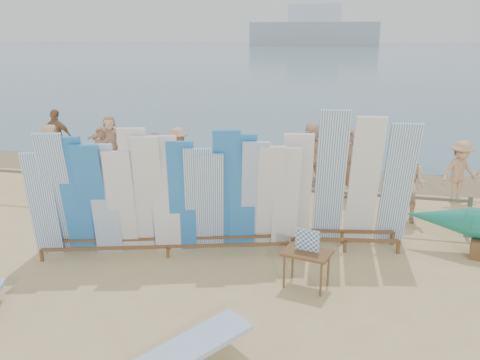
% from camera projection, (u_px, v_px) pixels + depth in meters
% --- Properties ---
extents(ground, '(160.00, 160.00, 0.00)m').
position_uv_depth(ground, '(150.00, 270.00, 9.34)').
color(ground, tan).
rests_on(ground, ground).
extents(ocean, '(320.00, 240.00, 0.02)m').
position_uv_depth(ocean, '(344.00, 51.00, 129.30)').
color(ocean, '#46697D').
rests_on(ocean, ground).
extents(wet_sand_strip, '(40.00, 2.60, 0.01)m').
position_uv_depth(wet_sand_strip, '(237.00, 171.00, 16.09)').
color(wet_sand_strip, olive).
rests_on(wet_sand_strip, ground).
extents(distant_ship, '(45.00, 8.00, 14.00)m').
position_uv_depth(distant_ship, '(314.00, 30.00, 179.09)').
color(distant_ship, '#999EA3').
rests_on(distant_ship, ocean).
extents(fence, '(12.08, 0.08, 0.90)m').
position_uv_depth(fence, '(198.00, 190.00, 11.97)').
color(fence, '#675F4E').
rests_on(fence, ground).
extents(main_surfboard_rack, '(5.09, 1.99, 2.58)m').
position_uv_depth(main_surfboard_rack, '(166.00, 198.00, 9.74)').
color(main_surfboard_rack, brown).
rests_on(main_surfboard_rack, ground).
extents(side_surfboard_rack, '(2.61, 1.12, 2.86)m').
position_uv_depth(side_surfboard_rack, '(348.00, 186.00, 9.97)').
color(side_surfboard_rack, brown).
rests_on(side_surfboard_rack, ground).
extents(vendor_table, '(0.90, 0.73, 1.05)m').
position_uv_depth(vendor_table, '(306.00, 268.00, 8.64)').
color(vendor_table, brown).
rests_on(vendor_table, ground).
extents(beach_chair_left, '(0.78, 0.79, 0.91)m').
position_uv_depth(beach_chair_left, '(213.00, 196.00, 12.74)').
color(beach_chair_left, '#B01222').
rests_on(beach_chair_left, ground).
extents(beach_chair_right, '(0.73, 0.74, 0.85)m').
position_uv_depth(beach_chair_right, '(209.00, 197.00, 12.75)').
color(beach_chair_right, '#B01222').
rests_on(beach_chair_right, ground).
extents(stroller, '(0.54, 0.74, 0.97)m').
position_uv_depth(stroller, '(281.00, 189.00, 12.88)').
color(stroller, '#B01222').
rests_on(stroller, ground).
extents(beachgoer_7, '(0.61, 0.77, 1.85)m').
position_uv_depth(beachgoer_7, '(351.00, 166.00, 13.03)').
color(beachgoer_7, '#8C6042').
rests_on(beachgoer_7, ground).
extents(beachgoer_9, '(1.12, 0.91, 1.62)m').
position_uv_depth(beachgoer_9, '(460.00, 172.00, 12.87)').
color(beachgoer_9, tan).
rests_on(beachgoer_9, ground).
extents(beachgoer_8, '(0.94, 0.84, 1.77)m').
position_uv_depth(beachgoer_8, '(408.00, 184.00, 11.57)').
color(beachgoer_8, beige).
rests_on(beachgoer_8, ground).
extents(beachgoer_2, '(0.83, 0.62, 1.54)m').
position_uv_depth(beachgoer_2, '(156.00, 160.00, 14.23)').
color(beachgoer_2, beige).
rests_on(beachgoer_2, ground).
extents(beachgoer_1, '(0.64, 0.35, 1.75)m').
position_uv_depth(beachgoer_1, '(103.00, 158.00, 13.99)').
color(beachgoer_1, '#8C6042').
rests_on(beachgoer_1, ground).
extents(beachgoer_extra_1, '(1.08, 0.48, 1.83)m').
position_uv_depth(beachgoer_extra_1, '(57.00, 137.00, 16.66)').
color(beachgoer_extra_1, '#8C6042').
rests_on(beachgoer_extra_1, ground).
extents(beachgoer_3, '(0.88, 1.12, 1.61)m').
position_uv_depth(beachgoer_3, '(178.00, 155.00, 14.72)').
color(beachgoer_3, tan).
rests_on(beachgoer_3, ground).
extents(beachgoer_4, '(0.95, 0.98, 1.62)m').
position_uv_depth(beachgoer_4, '(247.00, 167.00, 13.35)').
color(beachgoer_4, '#8C6042').
rests_on(beachgoer_4, ground).
extents(beachgoer_6, '(0.94, 0.76, 1.74)m').
position_uv_depth(beachgoer_6, '(267.00, 177.00, 12.16)').
color(beachgoer_6, tan).
rests_on(beachgoer_6, ground).
extents(beachgoer_11, '(1.53, 1.00, 1.57)m').
position_uv_depth(beachgoer_11, '(110.00, 139.00, 17.09)').
color(beachgoer_11, beige).
rests_on(beachgoer_11, ground).
extents(beachgoer_0, '(0.75, 0.91, 1.68)m').
position_uv_depth(beachgoer_0, '(52.00, 153.00, 14.76)').
color(beachgoer_0, tan).
rests_on(beachgoer_0, ground).
extents(beachgoer_5, '(1.50, 1.50, 1.73)m').
position_uv_depth(beachgoer_5, '(312.00, 152.00, 14.79)').
color(beachgoer_5, beige).
rests_on(beachgoer_5, ground).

